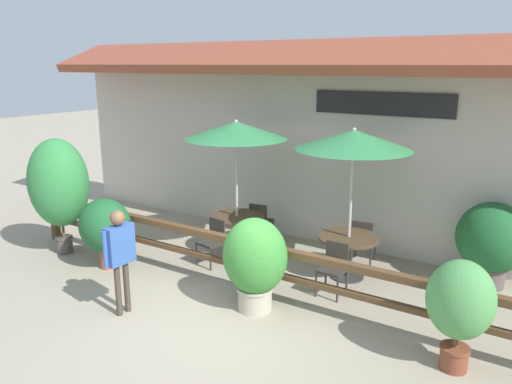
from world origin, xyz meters
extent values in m
plane|color=#9E937F|center=(0.00, 0.00, 0.00)|extent=(60.00, 60.00, 0.00)
cube|color=#BCB7A8|center=(0.00, 4.20, 1.80)|extent=(14.00, 0.40, 3.60)
cube|color=brown|center=(0.00, 3.65, 3.88)|extent=(14.28, 1.48, 0.70)
cube|color=black|center=(1.03, 3.97, 3.00)|extent=(2.70, 0.04, 0.44)
cube|color=brown|center=(0.00, 1.05, 0.89)|extent=(10.40, 0.14, 0.11)
cube|color=brown|center=(0.00, 1.05, 0.47)|extent=(10.40, 0.10, 0.09)
cube|color=brown|center=(-5.13, 1.05, 0.47)|extent=(0.14, 0.14, 0.95)
cube|color=brown|center=(0.00, 1.05, 0.47)|extent=(0.14, 0.14, 0.95)
cylinder|color=#B7B2A8|center=(-1.32, 2.53, 1.19)|extent=(0.06, 0.06, 2.38)
cone|color=#33844C|center=(-1.32, 2.53, 2.50)|extent=(1.99, 1.99, 0.34)
sphere|color=#B2ADA3|center=(-1.32, 2.53, 2.66)|extent=(0.07, 0.07, 0.07)
cylinder|color=#4C3826|center=(-1.32, 2.53, 0.75)|extent=(1.09, 1.09, 0.05)
cylinder|color=#333333|center=(-1.32, 2.53, 0.36)|extent=(0.07, 0.07, 0.72)
cylinder|color=#333333|center=(-1.32, 2.53, 0.01)|extent=(0.60, 0.60, 0.03)
cube|color=#332D28|center=(-1.37, 1.71, 0.45)|extent=(0.48, 0.48, 0.05)
cube|color=#332D28|center=(-1.34, 1.90, 0.67)|extent=(0.40, 0.09, 0.40)
cylinder|color=#2D2D2D|center=(-1.58, 1.55, 0.21)|extent=(0.04, 0.04, 0.42)
cylinder|color=#2D2D2D|center=(-1.20, 1.49, 0.21)|extent=(0.04, 0.04, 0.42)
cylinder|color=#2D2D2D|center=(-1.53, 1.92, 0.21)|extent=(0.04, 0.04, 0.42)
cylinder|color=#2D2D2D|center=(-1.15, 1.87, 0.21)|extent=(0.04, 0.04, 0.42)
cube|color=#332D28|center=(-1.25, 3.35, 0.45)|extent=(0.47, 0.47, 0.05)
cube|color=#332D28|center=(-1.22, 3.16, 0.67)|extent=(0.40, 0.09, 0.40)
cylinder|color=#2D2D2D|center=(-1.08, 3.56, 0.21)|extent=(0.04, 0.04, 0.42)
cylinder|color=#2D2D2D|center=(-1.46, 3.51, 0.21)|extent=(0.04, 0.04, 0.42)
cylinder|color=#2D2D2D|center=(-1.03, 3.19, 0.21)|extent=(0.04, 0.04, 0.42)
cylinder|color=#2D2D2D|center=(-1.41, 3.13, 0.21)|extent=(0.04, 0.04, 0.42)
cylinder|color=#B7B2A8|center=(1.05, 2.58, 1.19)|extent=(0.06, 0.06, 2.38)
cone|color=#33844C|center=(1.05, 2.58, 2.50)|extent=(1.99, 1.99, 0.34)
sphere|color=#B2ADA3|center=(1.05, 2.58, 2.66)|extent=(0.07, 0.07, 0.07)
cylinder|color=#4C3826|center=(1.05, 2.58, 0.75)|extent=(1.09, 1.09, 0.05)
cylinder|color=#333333|center=(1.05, 2.58, 0.36)|extent=(0.07, 0.07, 0.72)
cylinder|color=#333333|center=(1.05, 2.58, 0.01)|extent=(0.60, 0.60, 0.03)
cube|color=#332D28|center=(1.11, 1.76, 0.45)|extent=(0.42, 0.42, 0.05)
cube|color=#332D28|center=(1.11, 1.95, 0.67)|extent=(0.40, 0.04, 0.40)
cylinder|color=#2D2D2D|center=(0.92, 1.57, 0.21)|extent=(0.04, 0.04, 0.42)
cylinder|color=#2D2D2D|center=(1.30, 1.57, 0.21)|extent=(0.04, 0.04, 0.42)
cylinder|color=#2D2D2D|center=(0.92, 1.95, 0.21)|extent=(0.04, 0.04, 0.42)
cylinder|color=#2D2D2D|center=(1.30, 1.95, 0.21)|extent=(0.04, 0.04, 0.42)
cube|color=#332D28|center=(1.03, 3.41, 0.45)|extent=(0.47, 0.47, 0.05)
cube|color=#332D28|center=(1.06, 3.22, 0.67)|extent=(0.40, 0.09, 0.40)
cylinder|color=#2D2D2D|center=(1.19, 3.62, 0.21)|extent=(0.04, 0.04, 0.42)
cylinder|color=#2D2D2D|center=(0.81, 3.57, 0.21)|extent=(0.04, 0.04, 0.42)
cylinder|color=#2D2D2D|center=(1.24, 3.24, 0.21)|extent=(0.04, 0.04, 0.42)
cylinder|color=#2D2D2D|center=(0.87, 3.19, 0.21)|extent=(0.04, 0.04, 0.42)
cylinder|color=brown|center=(3.27, 0.69, 0.15)|extent=(0.34, 0.34, 0.31)
cylinder|color=brown|center=(3.27, 0.69, 0.29)|extent=(0.37, 0.37, 0.04)
cylinder|color=brown|center=(3.27, 0.69, 0.46)|extent=(0.06, 0.06, 0.30)
ellipsoid|color=#4C934C|center=(3.27, 0.69, 0.95)|extent=(0.82, 0.74, 1.01)
cylinder|color=#9E4C33|center=(-2.92, 0.56, 0.20)|extent=(0.28, 0.28, 0.40)
cylinder|color=#9E4C33|center=(-2.92, 0.56, 0.38)|extent=(0.31, 0.31, 0.04)
ellipsoid|color=#1E5B2D|center=(-2.92, 0.56, 0.83)|extent=(1.01, 0.90, 1.01)
cylinder|color=#B7AD99|center=(0.31, 0.67, 0.19)|extent=(0.53, 0.53, 0.38)
cylinder|color=#B7AD99|center=(0.31, 0.67, 0.36)|extent=(0.57, 0.57, 0.04)
ellipsoid|color=#3D8E38|center=(0.31, 0.67, 0.89)|extent=(1.02, 0.92, 1.20)
cylinder|color=#564C47|center=(-4.25, 0.61, 0.17)|extent=(0.31, 0.31, 0.34)
cylinder|color=#564C47|center=(-4.25, 0.61, 0.32)|extent=(0.34, 0.34, 0.04)
cylinder|color=brown|center=(-4.25, 0.61, 0.61)|extent=(0.06, 0.06, 0.53)
ellipsoid|color=#338442|center=(-4.25, 0.61, 1.46)|extent=(1.23, 1.11, 1.76)
cylinder|color=#564C47|center=(3.23, 3.55, 0.18)|extent=(0.54, 0.54, 0.37)
cylinder|color=#564C47|center=(3.23, 3.55, 0.35)|extent=(0.59, 0.59, 0.04)
ellipsoid|color=#1E5B2D|center=(3.23, 3.55, 0.88)|extent=(1.19, 1.07, 1.22)
cylinder|color=#42382D|center=(-1.32, -0.45, 0.41)|extent=(0.09, 0.09, 0.83)
cylinder|color=#42382D|center=(-1.33, -0.61, 0.41)|extent=(0.09, 0.09, 0.83)
cube|color=#33569E|center=(-1.32, -0.53, 1.12)|extent=(0.23, 0.46, 0.59)
cylinder|color=#33569E|center=(-1.31, -0.28, 1.12)|extent=(0.07, 0.07, 0.56)
cylinder|color=#33569E|center=(-1.34, -0.78, 1.12)|extent=(0.07, 0.07, 0.56)
sphere|color=brown|center=(-1.32, -0.53, 1.54)|extent=(0.22, 0.22, 0.22)
camera|label=1|loc=(4.17, -5.31, 3.73)|focal=35.00mm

